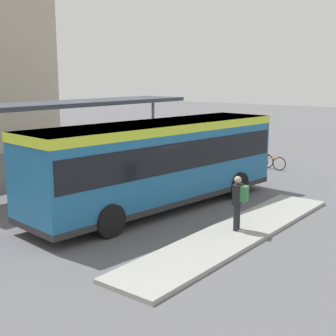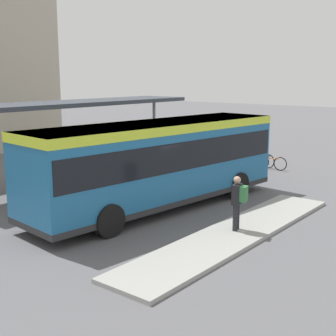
{
  "view_description": "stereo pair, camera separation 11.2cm",
  "coord_description": "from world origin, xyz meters",
  "px_view_note": "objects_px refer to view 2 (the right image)",
  "views": [
    {
      "loc": [
        -12.79,
        -10.48,
        4.76
      ],
      "look_at": [
        0.52,
        0.0,
        1.42
      ],
      "focal_mm": 50.0,
      "sensor_mm": 36.0,
      "label": 1
    },
    {
      "loc": [
        -12.72,
        -10.57,
        4.76
      ],
      "look_at": [
        0.52,
        0.0,
        1.42
      ],
      "focal_mm": 50.0,
      "sensor_mm": 36.0,
      "label": 2
    }
  ],
  "objects_px": {
    "city_bus": "(159,159)",
    "bicycle_orange": "(271,163)",
    "bicycle_blue": "(260,160)",
    "potted_planter_far_side": "(40,191)",
    "bicycle_red": "(245,159)",
    "pedestrian_waiting": "(238,200)",
    "potted_planter_near_shelter": "(93,178)",
    "bicycle_black": "(234,157)"
  },
  "relations": [
    {
      "from": "bicycle_blue",
      "to": "bicycle_red",
      "type": "relative_size",
      "value": 1.15
    },
    {
      "from": "bicycle_orange",
      "to": "potted_planter_far_side",
      "type": "relative_size",
      "value": 1.4
    },
    {
      "from": "city_bus",
      "to": "bicycle_red",
      "type": "distance_m",
      "value": 9.56
    },
    {
      "from": "pedestrian_waiting",
      "to": "bicycle_red",
      "type": "distance_m",
      "value": 11.37
    },
    {
      "from": "bicycle_blue",
      "to": "potted_planter_far_side",
      "type": "distance_m",
      "value": 12.39
    },
    {
      "from": "bicycle_orange",
      "to": "bicycle_black",
      "type": "bearing_deg",
      "value": 167.9
    },
    {
      "from": "city_bus",
      "to": "bicycle_black",
      "type": "bearing_deg",
      "value": 20.7
    },
    {
      "from": "city_bus",
      "to": "bicycle_blue",
      "type": "height_order",
      "value": "city_bus"
    },
    {
      "from": "bicycle_black",
      "to": "potted_planter_far_side",
      "type": "bearing_deg",
      "value": 82.09
    },
    {
      "from": "bicycle_black",
      "to": "city_bus",
      "type": "bearing_deg",
      "value": 101.39
    },
    {
      "from": "pedestrian_waiting",
      "to": "potted_planter_near_shelter",
      "type": "distance_m",
      "value": 7.25
    },
    {
      "from": "city_bus",
      "to": "bicycle_blue",
      "type": "relative_size",
      "value": 6.03
    },
    {
      "from": "bicycle_orange",
      "to": "potted_planter_far_side",
      "type": "xyz_separation_m",
      "value": [
        -11.81,
        3.43,
        0.26
      ]
    },
    {
      "from": "city_bus",
      "to": "bicycle_black",
      "type": "distance_m",
      "value": 9.95
    },
    {
      "from": "bicycle_red",
      "to": "bicycle_orange",
      "type": "bearing_deg",
      "value": 169.52
    },
    {
      "from": "bicycle_orange",
      "to": "bicycle_black",
      "type": "xyz_separation_m",
      "value": [
        0.38,
        2.45,
        0.0
      ]
    },
    {
      "from": "city_bus",
      "to": "bicycle_blue",
      "type": "bearing_deg",
      "value": 11.25
    },
    {
      "from": "potted_planter_near_shelter",
      "to": "potted_planter_far_side",
      "type": "bearing_deg",
      "value": -179.2
    },
    {
      "from": "bicycle_red",
      "to": "potted_planter_near_shelter",
      "type": "distance_m",
      "value": 9.51
    },
    {
      "from": "bicycle_black",
      "to": "potted_planter_near_shelter",
      "type": "xyz_separation_m",
      "value": [
        -9.55,
        1.02,
        0.3
      ]
    },
    {
      "from": "city_bus",
      "to": "bicycle_orange",
      "type": "xyz_separation_m",
      "value": [
        9.14,
        0.05,
        -1.48
      ]
    },
    {
      "from": "bicycle_orange",
      "to": "potted_planter_near_shelter",
      "type": "distance_m",
      "value": 9.81
    },
    {
      "from": "bicycle_red",
      "to": "potted_planter_near_shelter",
      "type": "relative_size",
      "value": 1.21
    },
    {
      "from": "pedestrian_waiting",
      "to": "potted_planter_far_side",
      "type": "bearing_deg",
      "value": 1.65
    },
    {
      "from": "city_bus",
      "to": "bicycle_black",
      "type": "xyz_separation_m",
      "value": [
        9.52,
        2.49,
        -1.48
      ]
    },
    {
      "from": "bicycle_blue",
      "to": "bicycle_black",
      "type": "xyz_separation_m",
      "value": [
        0.08,
        1.63,
        -0.02
      ]
    },
    {
      "from": "pedestrian_waiting",
      "to": "bicycle_black",
      "type": "relative_size",
      "value": 1.0
    },
    {
      "from": "potted_planter_near_shelter",
      "to": "bicycle_black",
      "type": "bearing_deg",
      "value": -6.1
    },
    {
      "from": "potted_planter_near_shelter",
      "to": "pedestrian_waiting",
      "type": "bearing_deg",
      "value": -95.35
    },
    {
      "from": "pedestrian_waiting",
      "to": "potted_planter_far_side",
      "type": "xyz_separation_m",
      "value": [
        -1.96,
        7.17,
        -0.47
      ]
    },
    {
      "from": "city_bus",
      "to": "bicycle_red",
      "type": "bearing_deg",
      "value": 16.27
    },
    {
      "from": "potted_planter_far_side",
      "to": "bicycle_orange",
      "type": "bearing_deg",
      "value": -16.19
    },
    {
      "from": "bicycle_orange",
      "to": "potted_planter_far_side",
      "type": "height_order",
      "value": "potted_planter_far_side"
    },
    {
      "from": "bicycle_red",
      "to": "potted_planter_near_shelter",
      "type": "height_order",
      "value": "potted_planter_near_shelter"
    },
    {
      "from": "bicycle_orange",
      "to": "bicycle_red",
      "type": "height_order",
      "value": "bicycle_orange"
    },
    {
      "from": "city_bus",
      "to": "potted_planter_near_shelter",
      "type": "bearing_deg",
      "value": 96.58
    },
    {
      "from": "city_bus",
      "to": "potted_planter_near_shelter",
      "type": "relative_size",
      "value": 8.34
    },
    {
      "from": "pedestrian_waiting",
      "to": "bicycle_blue",
      "type": "xyz_separation_m",
      "value": [
        10.15,
        4.56,
        -0.7
      ]
    },
    {
      "from": "pedestrian_waiting",
      "to": "potted_planter_near_shelter",
      "type": "bearing_deg",
      "value": -19.0
    },
    {
      "from": "city_bus",
      "to": "potted_planter_far_side",
      "type": "height_order",
      "value": "city_bus"
    },
    {
      "from": "bicycle_blue",
      "to": "bicycle_red",
      "type": "xyz_separation_m",
      "value": [
        -0.15,
        0.82,
        -0.05
      ]
    },
    {
      "from": "bicycle_black",
      "to": "potted_planter_far_side",
      "type": "distance_m",
      "value": 12.23
    }
  ]
}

